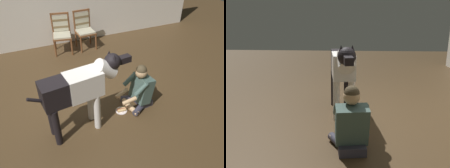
{
  "view_description": "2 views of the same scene",
  "coord_description": "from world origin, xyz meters",
  "views": [
    {
      "loc": [
        -0.73,
        -3.23,
        2.87
      ],
      "look_at": [
        0.47,
        -0.45,
        0.65
      ],
      "focal_mm": 36.37,
      "sensor_mm": 36.0,
      "label": 1
    },
    {
      "loc": [
        3.82,
        -0.45,
        1.68
      ],
      "look_at": [
        0.44,
        -0.62,
        0.7
      ],
      "focal_mm": 39.1,
      "sensor_mm": 36.0,
      "label": 2
    }
  ],
  "objects": [
    {
      "name": "large_dog",
      "position": [
        -0.1,
        -0.57,
        0.83
      ],
      "size": [
        1.65,
        0.45,
        1.27
      ],
      "color": "silver",
      "rests_on": "ground"
    },
    {
      "name": "person_sitting_on_floor",
      "position": [
        1.02,
        -0.43,
        0.35
      ],
      "size": [
        0.69,
        0.57,
        0.86
      ],
      "color": "#393746",
      "rests_on": "ground"
    },
    {
      "name": "hot_dog_on_plate",
      "position": [
        0.65,
        -0.48,
        0.03
      ],
      "size": [
        0.21,
        0.21,
        0.06
      ],
      "color": "white",
      "rests_on": "ground"
    },
    {
      "name": "ground_plane",
      "position": [
        0.0,
        0.0,
        0.0
      ],
      "size": [
        15.19,
        15.19,
        0.0
      ],
      "primitive_type": "plane",
      "color": "#47331E"
    }
  ]
}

